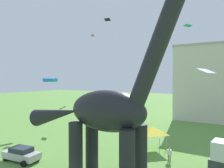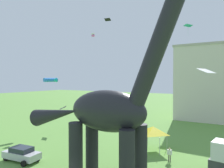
{
  "view_description": "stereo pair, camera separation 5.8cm",
  "coord_description": "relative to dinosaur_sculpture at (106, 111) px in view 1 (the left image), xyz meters",
  "views": [
    {
      "loc": [
        11.88,
        -11.44,
        9.05
      ],
      "look_at": [
        1.66,
        5.03,
        8.59
      ],
      "focal_mm": 35.24,
      "sensor_mm": 36.0,
      "label": 1
    },
    {
      "loc": [
        11.93,
        -11.41,
        9.05
      ],
      "look_at": [
        1.66,
        5.03,
        8.59
      ],
      "focal_mm": 35.24,
      "sensor_mm": 36.0,
      "label": 2
    }
  ],
  "objects": [
    {
      "name": "kite_drifting",
      "position": [
        -16.13,
        19.6,
        11.47
      ],
      "size": [
        0.66,
        0.66,
        0.68
      ],
      "color": "white"
    },
    {
      "name": "festival_canopy_tent",
      "position": [
        0.04,
        10.74,
        -3.78
      ],
      "size": [
        3.15,
        3.15,
        3.0
      ],
      "color": "#B2B2B7",
      "rests_on": "ground_plane"
    },
    {
      "name": "parked_sedan_left",
      "position": [
        -10.84,
        -0.53,
        -5.52
      ],
      "size": [
        4.38,
        2.26,
        1.55
      ],
      "rotation": [
        0.0,
        0.0,
        0.12
      ],
      "color": "#B7B7BC",
      "rests_on": "ground_plane"
    },
    {
      "name": "kite_mid_left",
      "position": [
        -7.63,
        11.91,
        11.52
      ],
      "size": [
        0.99,
        0.79,
        0.28
      ],
      "color": "black"
    },
    {
      "name": "kite_far_left",
      "position": [
        -16.86,
        11.95,
        -2.27
      ],
      "size": [
        1.82,
        1.86,
        2.03
      ],
      "color": "black"
    },
    {
      "name": "background_building_block",
      "position": [
        5.76,
        37.7,
        1.91
      ],
      "size": [
        19.49,
        11.15,
        16.45
      ],
      "color": "beige",
      "rests_on": "ground_plane"
    },
    {
      "name": "kite_apex",
      "position": [
        2.24,
        19.35,
        10.9
      ],
      "size": [
        1.66,
        1.75,
        1.72
      ],
      "color": "#19B2B7"
    },
    {
      "name": "dinosaur_sculpture",
      "position": [
        0.0,
        0.0,
        0.0
      ],
      "size": [
        16.73,
        3.54,
        17.49
      ],
      "rotation": [
        0.0,
        0.0,
        -0.23
      ],
      "color": "black",
      "rests_on": "ground_plane"
    },
    {
      "name": "kite_mid_center",
      "position": [
        -20.14,
        12.4,
        2.53
      ],
      "size": [
        2.52,
        2.72,
        0.77
      ],
      "color": "#287AE5"
    },
    {
      "name": "kite_high_left",
      "position": [
        7.82,
        0.49,
        3.27
      ],
      "size": [
        1.21,
        1.41,
        0.34
      ],
      "color": "white"
    },
    {
      "name": "person_far_spectator",
      "position": [
        3.01,
        7.95,
        -5.4
      ],
      "size": [
        0.57,
        0.25,
        1.53
      ],
      "rotation": [
        0.0,
        0.0,
        5.82
      ],
      "color": "#6B6056",
      "rests_on": "ground_plane"
    }
  ]
}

